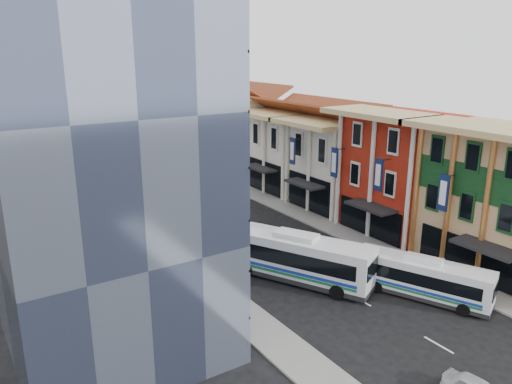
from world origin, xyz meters
TOP-DOWN VIEW (x-y plane):
  - ground at (0.00, 0.00)m, footprint 200.00×200.00m
  - sidewalk_right at (8.50, 22.00)m, footprint 3.00×90.00m
  - sidewalk_left at (-8.50, 22.00)m, footprint 3.00×90.00m
  - shophouse_red at (14.00, 17.00)m, footprint 8.00×10.00m
  - shophouse_cream_near at (14.00, 26.50)m, footprint 8.00×9.00m
  - shophouse_cream_mid at (14.00, 35.50)m, footprint 8.00×9.00m
  - shophouse_cream_far at (14.00, 46.00)m, footprint 8.00×12.00m
  - office_tower at (-17.00, 19.00)m, footprint 12.00×26.00m
  - office_block_far at (-16.00, 42.00)m, footprint 10.00×18.00m
  - bus_left_near at (-2.00, 13.39)m, footprint 8.41×12.68m
  - bus_left_far at (-3.21, 35.39)m, footprint 6.37×11.24m
  - bus_right at (4.16, 5.89)m, footprint 6.21×10.23m

SIDE VIEW (x-z plane):
  - ground at x=0.00m, z-range 0.00..0.00m
  - sidewalk_right at x=8.50m, z-range 0.00..0.15m
  - sidewalk_left at x=-8.50m, z-range 0.00..0.15m
  - bus_right at x=4.16m, z-range 0.00..3.25m
  - bus_left_far at x=-3.21m, z-range 0.00..3.54m
  - bus_left_near at x=-2.00m, z-range 0.00..4.08m
  - shophouse_cream_near at x=14.00m, z-range 0.00..10.00m
  - shophouse_cream_mid at x=14.00m, z-range 0.00..10.00m
  - shophouse_cream_far at x=14.00m, z-range 0.00..11.00m
  - shophouse_red at x=14.00m, z-range 0.00..12.00m
  - office_block_far at x=-16.00m, z-range 0.00..14.00m
  - office_tower at x=-17.00m, z-range 0.00..30.00m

